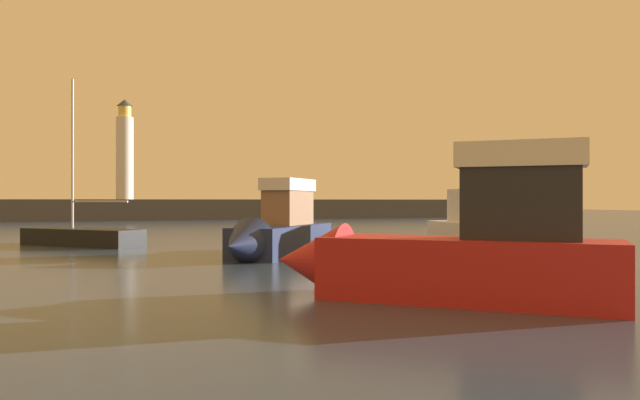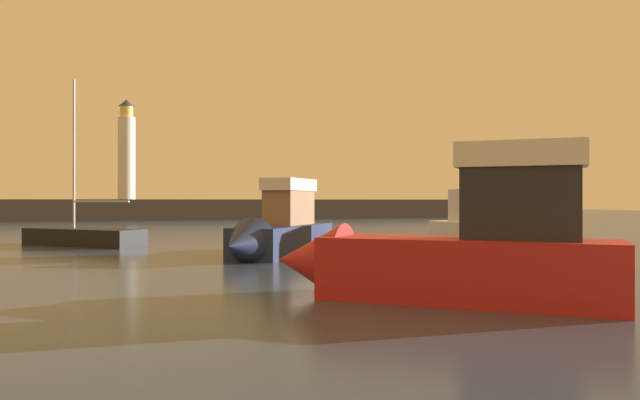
# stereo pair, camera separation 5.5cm
# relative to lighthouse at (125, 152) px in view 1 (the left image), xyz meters

# --- Properties ---
(ground_plane) EXTENTS (220.00, 220.00, 0.00)m
(ground_plane) POSITION_rel_lighthouse_xyz_m (2.00, -35.07, -7.69)
(ground_plane) COLOR #2D3D51
(breakwater) EXTENTS (89.52, 4.04, 2.38)m
(breakwater) POSITION_rel_lighthouse_xyz_m (2.00, 0.00, -6.50)
(breakwater) COLOR #423F3D
(breakwater) RESTS_ON ground_plane
(lighthouse) EXTENTS (1.88, 1.88, 11.21)m
(lighthouse) POSITION_rel_lighthouse_xyz_m (0.00, 0.00, 0.00)
(lighthouse) COLOR silver
(lighthouse) RESTS_ON breakwater
(motorboat_0) EXTENTS (6.50, 7.45, 3.46)m
(motorboat_0) POSITION_rel_lighthouse_xyz_m (5.08, -47.53, -6.68)
(motorboat_0) COLOR #1E284C
(motorboat_0) RESTS_ON ground_plane
(motorboat_1) EXTENTS (7.19, 6.51, 3.65)m
(motorboat_1) POSITION_rel_lighthouse_xyz_m (5.91, -59.25, -6.60)
(motorboat_1) COLOR #B21E1E
(motorboat_1) RESTS_ON ground_plane
(motorboat_4) EXTENTS (3.78, 9.16, 3.23)m
(motorboat_4) POSITION_rel_lighthouse_xyz_m (13.35, -50.85, -6.83)
(motorboat_4) COLOR silver
(motorboat_4) RESTS_ON ground_plane
(sailboat_moored) EXTENTS (6.02, 5.97, 8.33)m
(sailboat_moored) POSITION_rel_lighthouse_xyz_m (-2.59, -39.00, -7.22)
(sailboat_moored) COLOR black
(sailboat_moored) RESTS_ON ground_plane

